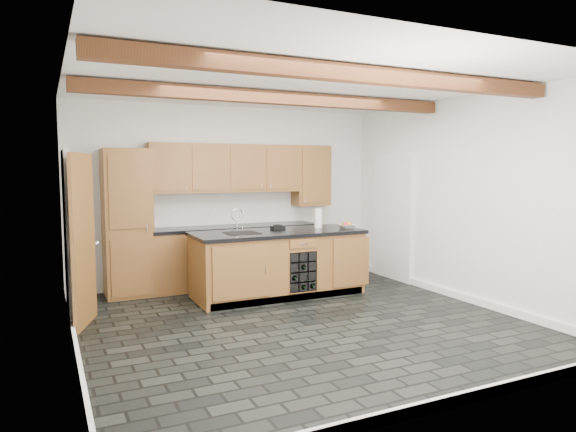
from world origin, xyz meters
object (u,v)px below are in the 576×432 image
object	(u,v)px
island	(279,263)
paper_towel	(318,218)
fruit_bowl	(347,226)
kitchen_scale	(278,227)

from	to	relation	value
island	paper_towel	xyz separation A→B (m)	(0.72, 0.14, 0.61)
fruit_bowl	paper_towel	bearing A→B (deg)	144.01
fruit_bowl	paper_towel	xyz separation A→B (m)	(-0.35, 0.25, 0.11)
fruit_bowl	kitchen_scale	bearing A→B (deg)	160.85
paper_towel	fruit_bowl	bearing A→B (deg)	-35.99
island	fruit_bowl	size ratio (longest dim) A/B	9.90
island	paper_towel	size ratio (longest dim) A/B	8.68
kitchen_scale	fruit_bowl	size ratio (longest dim) A/B	0.86
island	fruit_bowl	xyz separation A→B (m)	(1.07, -0.11, 0.50)
kitchen_scale	fruit_bowl	distance (m)	1.04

